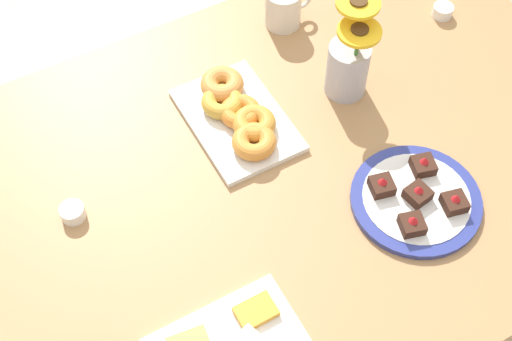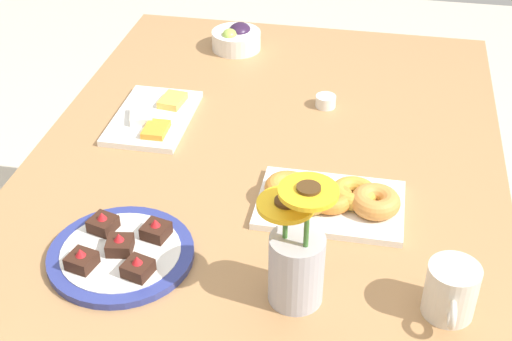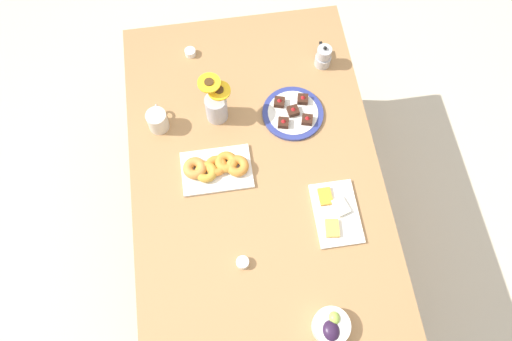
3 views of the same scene
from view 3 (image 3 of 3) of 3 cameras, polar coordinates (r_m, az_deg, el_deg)
The scene contains 11 objects.
ground_plane at distance 2.69m, azimuth 0.00°, elevation -6.65°, with size 6.00×6.00×0.00m, color beige.
dining_table at distance 2.07m, azimuth 0.00°, elevation -1.38°, with size 1.60×1.00×0.74m.
coffee_mug at distance 2.09m, azimuth -11.19°, elevation 5.65°, with size 0.12×0.08×0.09m.
grape_bowl at distance 1.83m, azimuth 8.59°, elevation -17.22°, with size 0.13×0.13×0.07m.
cheese_platter at distance 1.95m, azimuth 9.08°, elevation -4.81°, with size 0.26×0.17×0.03m.
croissant_platter at distance 1.99m, azimuth -4.59°, elevation 0.30°, with size 0.19×0.29×0.05m.
jam_cup_honey at distance 2.29m, azimuth -7.53°, elevation 13.26°, with size 0.05×0.05×0.03m.
jam_cup_berry at distance 1.87m, azimuth -1.54°, elevation -10.46°, with size 0.05×0.05×0.03m.
dessert_plate at distance 2.11m, azimuth 4.24°, elevation 6.58°, with size 0.26×0.26×0.05m.
flower_vase at distance 2.05m, azimuth -4.58°, elevation 7.42°, with size 0.10×0.12×0.24m.
moka_pot at distance 2.24m, azimuth 7.70°, elevation 12.75°, with size 0.11×0.07×0.12m.
Camera 3 is at (-0.77, 0.11, 2.57)m, focal length 35.00 mm.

